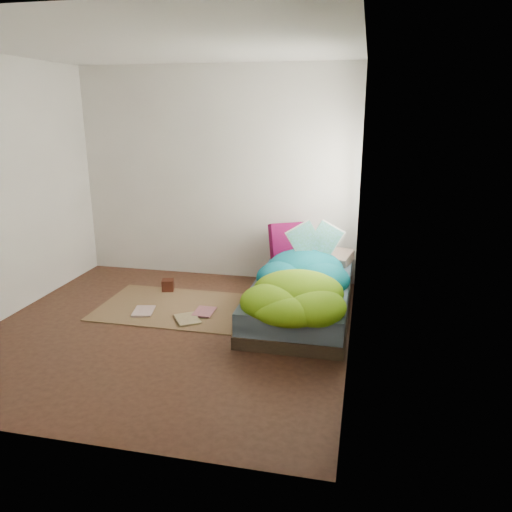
{
  "coord_description": "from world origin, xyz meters",
  "views": [
    {
      "loc": [
        1.82,
        -4.2,
        2.09
      ],
      "look_at": [
        0.72,
        0.75,
        0.59
      ],
      "focal_mm": 35.0,
      "sensor_mm": 36.0,
      "label": 1
    }
  ],
  "objects_px": {
    "open_book": "(315,230)",
    "floor_book_a": "(134,311)",
    "floor_book_b": "(195,311)",
    "pillow_magenta": "(289,242)",
    "bed": "(301,297)",
    "wooden_box": "(168,285)"
  },
  "relations": [
    {
      "from": "bed",
      "to": "pillow_magenta",
      "type": "relative_size",
      "value": 4.43
    },
    {
      "from": "bed",
      "to": "floor_book_b",
      "type": "height_order",
      "value": "bed"
    },
    {
      "from": "wooden_box",
      "to": "floor_book_a",
      "type": "bearing_deg",
      "value": -98.26
    },
    {
      "from": "wooden_box",
      "to": "floor_book_a",
      "type": "xyz_separation_m",
      "value": [
        -0.1,
        -0.7,
        -0.06
      ]
    },
    {
      "from": "pillow_magenta",
      "to": "floor_book_a",
      "type": "bearing_deg",
      "value": -169.49
    },
    {
      "from": "open_book",
      "to": "wooden_box",
      "type": "relative_size",
      "value": 3.78
    },
    {
      "from": "open_book",
      "to": "floor_book_a",
      "type": "bearing_deg",
      "value": -173.38
    },
    {
      "from": "pillow_magenta",
      "to": "bed",
      "type": "bearing_deg",
      "value": -99.32
    },
    {
      "from": "floor_book_a",
      "to": "floor_book_b",
      "type": "distance_m",
      "value": 0.65
    },
    {
      "from": "bed",
      "to": "floor_book_a",
      "type": "relative_size",
      "value": 7.04
    },
    {
      "from": "pillow_magenta",
      "to": "floor_book_a",
      "type": "xyz_separation_m",
      "value": [
        -1.47,
        -1.17,
        -0.54
      ]
    },
    {
      "from": "bed",
      "to": "floor_book_b",
      "type": "xyz_separation_m",
      "value": [
        -1.09,
        -0.27,
        -0.14
      ]
    },
    {
      "from": "bed",
      "to": "floor_book_a",
      "type": "height_order",
      "value": "bed"
    },
    {
      "from": "open_book",
      "to": "wooden_box",
      "type": "height_order",
      "value": "open_book"
    },
    {
      "from": "open_book",
      "to": "wooden_box",
      "type": "xyz_separation_m",
      "value": [
        -1.72,
        -0.04,
        -0.75
      ]
    },
    {
      "from": "bed",
      "to": "wooden_box",
      "type": "distance_m",
      "value": 1.65
    },
    {
      "from": "floor_book_a",
      "to": "wooden_box",
      "type": "bearing_deg",
      "value": 69.34
    },
    {
      "from": "bed",
      "to": "pillow_magenta",
      "type": "height_order",
      "value": "pillow_magenta"
    },
    {
      "from": "floor_book_a",
      "to": "floor_book_b",
      "type": "relative_size",
      "value": 1.03
    },
    {
      "from": "pillow_magenta",
      "to": "open_book",
      "type": "bearing_deg",
      "value": -78.37
    },
    {
      "from": "bed",
      "to": "wooden_box",
      "type": "relative_size",
      "value": 15.05
    },
    {
      "from": "bed",
      "to": "wooden_box",
      "type": "bearing_deg",
      "value": 169.76
    }
  ]
}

